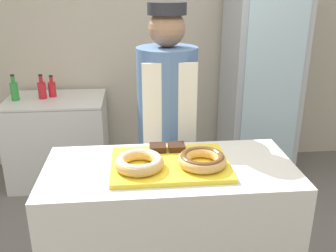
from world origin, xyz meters
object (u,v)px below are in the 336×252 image
Objects in this scene: donut_light_glaze at (139,162)px; donut_chocolate_glaze at (202,159)px; serving_tray at (170,164)px; baker_person at (167,130)px; chest_freezer at (59,139)px; bottle_red at (42,89)px; beverage_fridge at (260,81)px; bottle_red_b at (52,89)px; bottle_green at (14,90)px; brownie_back_left at (158,148)px; brownie_back_right at (177,147)px.

donut_chocolate_glaze is at bearing 0.00° from donut_light_glaze.
baker_person is at bearing 85.90° from serving_tray.
chest_freezer is at bearing 117.48° from serving_tray.
bottle_red is at bearing 120.01° from serving_tray.
donut_light_glaze is 2.15m from beverage_fridge.
donut_chocolate_glaze is (0.31, 0.00, 0.00)m from donut_light_glaze.
beverage_fridge reaches higher than donut_chocolate_glaze.
bottle_red_b is (0.08, 0.06, -0.01)m from bottle_red.
bottle_red_b is 0.85× the size of bottle_green.
brownie_back_left is 1.00× the size of brownie_back_right.
bottle_red_b is 0.33m from bottle_green.
serving_tray is 0.31× the size of beverage_fridge.
bottle_green reaches higher than bottle_red_b.
donut_light_glaze reaches higher than brownie_back_left.
serving_tray is 0.65× the size of chest_freezer.
bottle_green is (-1.40, 1.77, -0.09)m from donut_chocolate_glaze.
donut_light_glaze is 0.13× the size of beverage_fridge.
bottle_red is at bearing 123.48° from brownie_back_right.
serving_tray is 2.43× the size of donut_chocolate_glaze.
donut_chocolate_glaze reaches higher than chest_freezer.
donut_light_glaze is 0.27× the size of chest_freezer.
bottle_red is at bearing 122.90° from donut_chocolate_glaze.
brownie_back_right reaches higher than serving_tray.
serving_tray is at bearing -121.10° from beverage_fridge.
bottle_red_b is at bearing 117.93° from brownie_back_left.
baker_person is 1.91× the size of chest_freezer.
serving_tray is 2.43× the size of donut_light_glaze.
donut_chocolate_glaze is 0.28m from brownie_back_left.
donut_light_glaze is at bearing -67.27° from chest_freezer.
brownie_back_left and brownie_back_right have the same top height.
donut_light_glaze is 2.08m from bottle_green.
donut_light_glaze reaches higher than chest_freezer.
donut_chocolate_glaze is at bearing -59.70° from bottle_red_b.
bottle_red reaches higher than brownie_back_left.
bottle_red_b is (-0.88, 1.66, -0.09)m from brownie_back_left.
donut_light_glaze is 1.00× the size of donut_chocolate_glaze.
bottle_green reaches higher than brownie_back_left.
beverage_fridge reaches higher than donut_light_glaze.
brownie_back_left is 0.10× the size of chest_freezer.
bottle_red is (-0.86, 1.80, -0.10)m from donut_light_glaze.
bottle_red_b reaches higher than brownie_back_left.
bottle_red is at bearing 7.91° from bottle_green.
serving_tray is at bearing -54.00° from bottle_green.
bottle_red is at bearing 120.90° from brownie_back_left.
brownie_back_right is at bearing -56.52° from bottle_red.
baker_person reaches higher than bottle_green.
brownie_back_left is at bearing 62.15° from donut_light_glaze.
serving_tray reaches higher than chest_freezer.
chest_freezer is at bearing 179.80° from beverage_fridge.
serving_tray is 2.90× the size of bottle_red_b.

